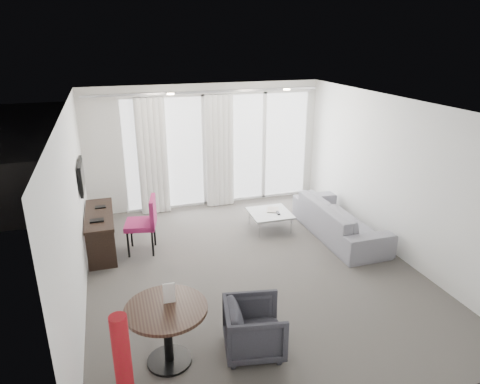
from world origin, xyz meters
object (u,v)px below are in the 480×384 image
object	(u,v)px
sofa	(339,219)
rattan_chair_a	(215,169)
desk_chair	(141,225)
rattan_chair_b	(282,164)
red_lamp	(124,375)
desk	(101,232)
coffee_table	(270,221)
round_table	(168,335)
tub_armchair	(254,328)

from	to	relation	value
sofa	rattan_chair_a	distance (m)	3.68
desk_chair	rattan_chair_b	world-z (taller)	desk_chair
rattan_chair_b	desk_chair	bearing A→B (deg)	-163.85
red_lamp	rattan_chair_a	bearing A→B (deg)	69.02
desk	coffee_table	bearing A→B (deg)	-1.12
desk	rattan_chair_b	world-z (taller)	rattan_chair_b
red_lamp	coffee_table	distance (m)	4.76
coffee_table	red_lamp	bearing A→B (deg)	-127.40
coffee_table	rattan_chair_b	bearing A→B (deg)	63.27
coffee_table	sofa	distance (m)	1.30
desk_chair	red_lamp	bearing A→B (deg)	-85.71
sofa	red_lamp	bearing A→B (deg)	127.89
red_lamp	coffee_table	world-z (taller)	red_lamp
desk_chair	rattan_chair_a	size ratio (longest dim) A/B	1.12
round_table	rattan_chair_a	bearing A→B (deg)	70.76
red_lamp	tub_armchair	xyz separation A→B (m)	(1.48, 0.66, -0.32)
tub_armchair	rattan_chair_a	distance (m)	5.89
desk_chair	tub_armchair	size ratio (longest dim) A/B	1.42
desk	coffee_table	world-z (taller)	desk
rattan_chair_a	rattan_chair_b	world-z (taller)	rattan_chair_a
red_lamp	rattan_chair_b	world-z (taller)	red_lamp
rattan_chair_a	sofa	bearing A→B (deg)	-86.00
desk	round_table	world-z (taller)	round_table
desk_chair	tub_armchair	world-z (taller)	desk_chair
desk_chair	tub_armchair	distance (m)	3.10
desk	red_lamp	distance (m)	3.84
round_table	sofa	bearing A→B (deg)	33.71
red_lamp	coffee_table	xyz separation A→B (m)	(2.88, 3.76, -0.46)
desk	rattan_chair_a	bearing A→B (deg)	44.54
sofa	rattan_chair_b	distance (m)	3.49
round_table	sofa	size ratio (longest dim) A/B	0.41
round_table	coffee_table	bearing A→B (deg)	51.43
desk	desk_chair	world-z (taller)	desk_chair
rattan_chair_a	rattan_chair_b	size ratio (longest dim) A/B	1.14
coffee_table	desk_chair	bearing A→B (deg)	-175.68
desk	sofa	size ratio (longest dim) A/B	0.65
red_lamp	rattan_chair_a	xyz separation A→B (m)	(2.48, 6.46, -0.19)
desk_chair	round_table	bearing A→B (deg)	-77.72
round_table	sofa	world-z (taller)	round_table
red_lamp	rattan_chair_a	world-z (taller)	red_lamp
coffee_table	rattan_chair_b	distance (m)	3.16
coffee_table	rattan_chair_a	xyz separation A→B (m)	(-0.40, 2.70, 0.27)
round_table	rattan_chair_b	world-z (taller)	rattan_chair_b
tub_armchair	sofa	size ratio (longest dim) A/B	0.31
red_lamp	desk_chair	bearing A→B (deg)	82.76
round_table	desk_chair	bearing A→B (deg)	90.75
coffee_table	sofa	xyz separation A→B (m)	(1.11, -0.66, 0.16)
rattan_chair_a	tub_armchair	bearing A→B (deg)	-120.04
tub_armchair	rattan_chair_a	bearing A→B (deg)	0.83
round_table	tub_armchair	world-z (taller)	round_table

